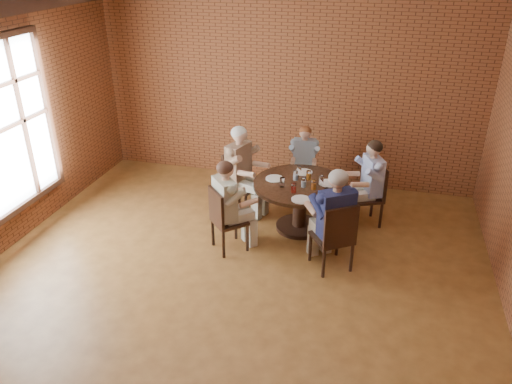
% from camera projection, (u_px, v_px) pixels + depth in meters
% --- Properties ---
extents(floor, '(7.00, 7.00, 0.00)m').
position_uv_depth(floor, '(225.00, 293.00, 6.10)').
color(floor, '#9A642F').
rests_on(floor, ground).
extents(wall_back, '(7.00, 0.00, 7.00)m').
position_uv_depth(wall_back, '(286.00, 85.00, 8.37)').
color(wall_back, brown).
rests_on(wall_back, ground).
extents(dining_table, '(1.37, 1.37, 0.75)m').
position_uv_depth(dining_table, '(300.00, 197.00, 7.26)').
color(dining_table, '#321810').
rests_on(dining_table, floor).
extents(chair_a, '(0.56, 0.56, 0.93)m').
position_uv_depth(chair_a, '(372.00, 193.00, 7.43)').
color(chair_a, '#321810').
rests_on(chair_a, floor).
extents(diner_a, '(0.80, 0.74, 1.33)m').
position_uv_depth(diner_a, '(368.00, 184.00, 7.34)').
color(diner_a, '#435CAF').
rests_on(diner_a, floor).
extents(chair_b, '(0.42, 0.42, 0.88)m').
position_uv_depth(chair_b, '(304.00, 169.00, 8.28)').
color(chair_b, '#321810').
rests_on(chair_b, floor).
extents(diner_b, '(0.53, 0.63, 1.23)m').
position_uv_depth(diner_b, '(304.00, 163.00, 8.16)').
color(diner_b, '#8395A6').
rests_on(diner_b, floor).
extents(chair_c, '(0.58, 0.58, 0.97)m').
position_uv_depth(chair_c, '(237.00, 179.00, 7.80)').
color(chair_c, '#321810').
rests_on(chair_c, floor).
extents(diner_c, '(0.84, 0.76, 1.40)m').
position_uv_depth(diner_c, '(242.00, 171.00, 7.68)').
color(diner_c, brown).
rests_on(diner_c, floor).
extents(chair_d, '(0.59, 0.59, 0.93)m').
position_uv_depth(chair_d, '(224.00, 218.00, 6.75)').
color(chair_d, '#321810').
rests_on(chair_d, floor).
extents(diner_d, '(0.82, 0.82, 1.32)m').
position_uv_depth(diner_d, '(229.00, 206.00, 6.72)').
color(diner_d, '#C0A197').
rests_on(diner_d, floor).
extents(chair_e, '(0.64, 0.64, 0.98)m').
position_uv_depth(chair_e, '(336.00, 235.00, 6.31)').
color(chair_e, '#321810').
rests_on(chair_e, floor).
extents(diner_e, '(0.86, 0.90, 1.40)m').
position_uv_depth(diner_e, '(333.00, 220.00, 6.31)').
color(diner_e, '#181D45').
rests_on(diner_e, floor).
extents(plate_a, '(0.26, 0.26, 0.01)m').
position_uv_depth(plate_a, '(328.00, 183.00, 7.14)').
color(plate_a, white).
rests_on(plate_a, dining_table).
extents(plate_b, '(0.26, 0.26, 0.01)m').
position_uv_depth(plate_b, '(304.00, 172.00, 7.48)').
color(plate_b, white).
rests_on(plate_b, dining_table).
extents(plate_c, '(0.26, 0.26, 0.01)m').
position_uv_depth(plate_c, '(275.00, 178.00, 7.28)').
color(plate_c, white).
rests_on(plate_c, dining_table).
extents(plate_d, '(0.26, 0.26, 0.01)m').
position_uv_depth(plate_d, '(301.00, 199.00, 6.68)').
color(plate_d, white).
rests_on(plate_d, dining_table).
extents(glass_a, '(0.07, 0.07, 0.14)m').
position_uv_depth(glass_a, '(321.00, 180.00, 7.07)').
color(glass_a, white).
rests_on(glass_a, dining_table).
extents(glass_b, '(0.07, 0.07, 0.14)m').
position_uv_depth(glass_b, '(309.00, 175.00, 7.23)').
color(glass_b, white).
rests_on(glass_b, dining_table).
extents(glass_c, '(0.07, 0.07, 0.14)m').
position_uv_depth(glass_c, '(299.00, 170.00, 7.39)').
color(glass_c, white).
rests_on(glass_c, dining_table).
extents(glass_d, '(0.07, 0.07, 0.14)m').
position_uv_depth(glass_d, '(296.00, 176.00, 7.22)').
color(glass_d, white).
rests_on(glass_d, dining_table).
extents(glass_e, '(0.07, 0.07, 0.14)m').
position_uv_depth(glass_e, '(282.00, 182.00, 7.03)').
color(glass_e, white).
rests_on(glass_e, dining_table).
extents(glass_f, '(0.07, 0.07, 0.14)m').
position_uv_depth(glass_f, '(294.00, 188.00, 6.86)').
color(glass_f, white).
rests_on(glass_f, dining_table).
extents(glass_g, '(0.07, 0.07, 0.14)m').
position_uv_depth(glass_g, '(304.00, 182.00, 7.01)').
color(glass_g, white).
rests_on(glass_g, dining_table).
extents(glass_h, '(0.07, 0.07, 0.14)m').
position_uv_depth(glass_h, '(314.00, 185.00, 6.95)').
color(glass_h, white).
rests_on(glass_h, dining_table).
extents(smartphone, '(0.09, 0.14, 0.01)m').
position_uv_depth(smartphone, '(326.00, 189.00, 6.97)').
color(smartphone, black).
rests_on(smartphone, dining_table).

